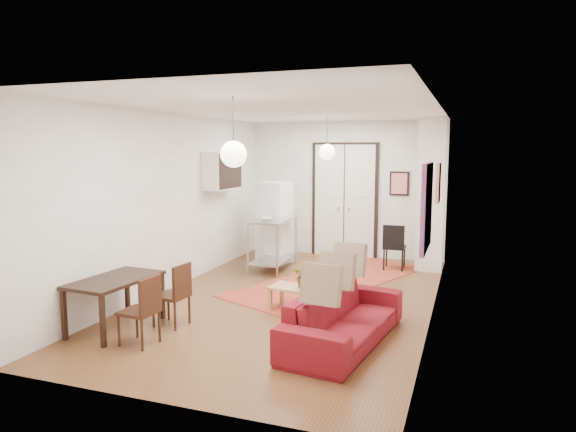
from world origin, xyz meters
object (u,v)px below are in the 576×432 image
(dining_chair_near, at_px, (174,289))
(dining_chair_far, at_px, (143,303))
(dining_table, at_px, (115,284))
(coffee_table, at_px, (298,290))
(sofa, at_px, (344,317))
(kitchen_counter, at_px, (273,236))
(black_side_chair, at_px, (395,242))
(fridge, at_px, (275,223))

(dining_chair_near, distance_m, dining_chair_far, 0.70)
(dining_table, distance_m, dining_chair_near, 0.75)
(coffee_table, distance_m, dining_chair_far, 2.23)
(sofa, relative_size, kitchen_counter, 1.63)
(black_side_chair, bearing_deg, fridge, 5.95)
(sofa, distance_m, coffee_table, 1.32)
(coffee_table, xyz_separation_m, dining_chair_near, (-1.37, -1.05, 0.17))
(coffee_table, bearing_deg, kitchen_counter, 119.02)
(coffee_table, distance_m, dining_table, 2.49)
(dining_chair_far, relative_size, black_side_chair, 0.94)
(dining_chair_far, bearing_deg, dining_table, -110.38)
(dining_table, height_order, dining_chair_near, dining_chair_near)
(dining_chair_near, bearing_deg, fridge, -174.94)
(coffee_table, bearing_deg, dining_table, -143.03)
(dining_chair_near, bearing_deg, coffee_table, 131.34)
(dining_chair_near, relative_size, dining_chair_far, 1.00)
(sofa, bearing_deg, coffee_table, 51.42)
(sofa, height_order, coffee_table, sofa)
(coffee_table, height_order, kitchen_counter, kitchen_counter)
(coffee_table, relative_size, dining_chair_far, 1.01)
(kitchen_counter, distance_m, fridge, 0.62)
(kitchen_counter, xyz_separation_m, dining_table, (-0.70, -3.78, -0.06))
(kitchen_counter, distance_m, dining_chair_near, 3.35)
(coffee_table, xyz_separation_m, dining_chair_far, (-1.37, -1.75, 0.17))
(dining_table, xyz_separation_m, dining_chair_far, (0.60, -0.27, -0.12))
(dining_chair_far, bearing_deg, black_side_chair, 158.49)
(fridge, relative_size, dining_chair_near, 1.98)
(sofa, height_order, dining_chair_near, dining_chair_near)
(kitchen_counter, xyz_separation_m, dining_chair_near, (-0.10, -3.35, -0.18))
(sofa, xyz_separation_m, coffee_table, (-0.91, 0.96, -0.01))
(kitchen_counter, xyz_separation_m, dining_chair_far, (-0.10, -4.05, -0.18))
(black_side_chair, bearing_deg, coffee_table, 72.68)
(dining_table, height_order, black_side_chair, black_side_chair)
(coffee_table, relative_size, fridge, 0.51)
(coffee_table, bearing_deg, black_side_chair, 73.30)
(black_side_chair, bearing_deg, dining_chair_far, 64.06)
(fridge, distance_m, black_side_chair, 2.43)
(sofa, height_order, black_side_chair, black_side_chair)
(sofa, bearing_deg, black_side_chair, 7.52)
(dining_chair_far, distance_m, black_side_chair, 5.41)
(coffee_table, xyz_separation_m, kitchen_counter, (-1.27, 2.29, 0.35))
(fridge, relative_size, black_side_chair, 1.86)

